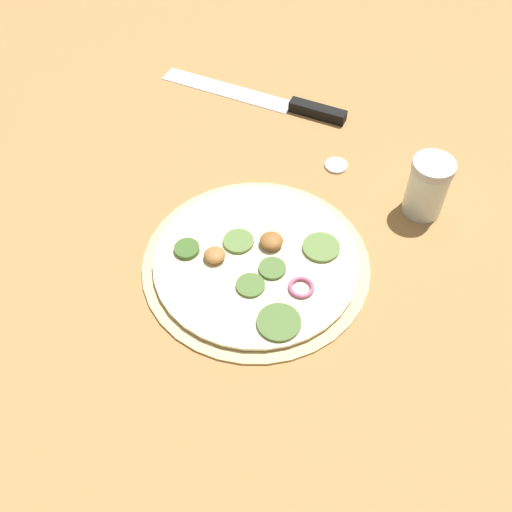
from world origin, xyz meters
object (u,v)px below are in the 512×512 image
(knife, at_px, (282,103))
(loose_cap, at_px, (336,164))
(pizza, at_px, (256,262))
(spice_jar, at_px, (428,187))

(knife, xyz_separation_m, loose_cap, (-0.15, 0.06, -0.00))
(pizza, height_order, loose_cap, pizza)
(spice_jar, distance_m, loose_cap, 0.15)
(spice_jar, bearing_deg, pizza, 63.25)
(spice_jar, bearing_deg, knife, -10.92)
(knife, xyz_separation_m, spice_jar, (-0.29, 0.06, 0.04))
(pizza, bearing_deg, knife, -57.16)
(knife, distance_m, loose_cap, 0.16)
(pizza, xyz_separation_m, knife, (0.18, -0.28, -0.00))
(pizza, bearing_deg, spice_jar, -116.75)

